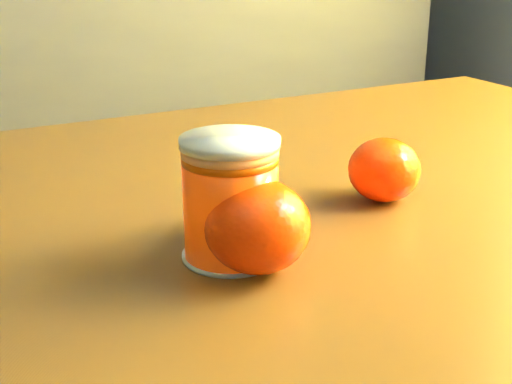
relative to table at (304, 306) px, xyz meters
name	(u,v)px	position (x,y,z in m)	size (l,w,h in m)	color
table	(304,306)	(0.00, 0.00, 0.00)	(1.18, 0.92, 0.79)	brown
juice_glass	(231,199)	(-0.09, -0.08, 0.15)	(0.07, 0.07, 0.09)	#F43F04
orange_front	(247,201)	(-0.07, -0.04, 0.13)	(0.06, 0.06, 0.05)	#FF3605
orange_back	(384,170)	(0.07, -0.01, 0.13)	(0.06, 0.06, 0.06)	#FF3605
orange_extra	(257,226)	(-0.08, -0.11, 0.13)	(0.07, 0.07, 0.07)	#FF3605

